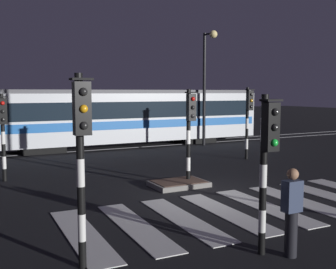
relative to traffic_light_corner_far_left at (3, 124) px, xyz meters
name	(u,v)px	position (x,y,z in m)	size (l,w,h in m)	color
ground_plane	(208,194)	(5.32, -4.81, -2.02)	(120.00, 120.00, 0.00)	black
rail_near	(98,150)	(5.32, 6.06, -2.01)	(80.00, 0.12, 0.03)	#59595E
rail_far	(90,147)	(5.32, 7.49, -2.01)	(80.00, 0.12, 0.03)	#59595E
crosswalk_zebra	(246,209)	(5.32, -6.67, -2.01)	(9.65, 4.17, 0.02)	silver
traffic_island	(179,184)	(5.06, -3.44, -1.94)	(1.82, 1.26, 0.18)	slate
traffic_light_corner_far_left	(3,124)	(0.00, 0.00, 0.00)	(0.36, 0.42, 3.07)	black
traffic_light_corner_far_right	(248,112)	(10.55, -0.14, 0.18)	(0.36, 0.42, 3.34)	black
traffic_light_median_centre	(190,122)	(5.51, -3.37, 0.10)	(0.36, 0.42, 3.22)	black
traffic_light_kerb_mid_left	(267,151)	(3.69, -9.30, 0.01)	(0.36, 0.42, 3.09)	black
traffic_light_corner_near_left	(81,142)	(0.45, -8.30, 0.25)	(0.36, 0.42, 3.45)	black
street_lamp_trackside_right	(207,73)	(11.51, 4.90, 2.18)	(0.44, 1.21, 6.54)	black
tram	(124,116)	(7.10, 6.77, -0.27)	(16.99, 2.58, 4.15)	silver
pedestrian_waiting_at_kerb	(292,212)	(4.10, -9.55, -1.15)	(0.36, 0.24, 1.71)	black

